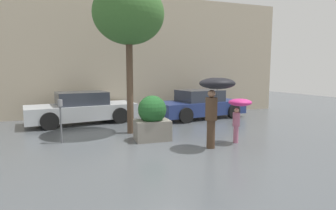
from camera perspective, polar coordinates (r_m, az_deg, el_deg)
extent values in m
plane|color=#51565B|center=(7.34, -3.66, -9.89)|extent=(40.00, 40.00, 0.00)
cube|color=#B7A88E|center=(13.45, -10.77, 10.50)|extent=(18.00, 0.30, 6.00)
cube|color=gray|center=(8.40, -3.43, -5.47)|extent=(1.10, 0.75, 0.64)
sphere|color=#1E5123|center=(8.29, -3.46, -1.01)|extent=(0.90, 0.90, 0.90)
cylinder|color=#473323|center=(7.58, 9.31, -6.26)|extent=(0.24, 0.24, 0.81)
cylinder|color=#473323|center=(7.45, 9.41, -0.84)|extent=(0.34, 0.34, 0.64)
sphere|color=#997056|center=(7.41, 9.48, 2.45)|extent=(0.22, 0.22, 0.22)
cylinder|color=#4C4C51|center=(7.37, 10.60, 1.99)|extent=(0.02, 0.02, 0.69)
ellipsoid|color=black|center=(7.35, 10.66, 4.65)|extent=(0.99, 0.99, 0.32)
cylinder|color=#B76684|center=(8.34, 14.55, -6.20)|extent=(0.15, 0.15, 0.52)
cylinder|color=#B76684|center=(8.25, 14.65, -3.05)|extent=(0.22, 0.22, 0.41)
sphere|color=tan|center=(8.21, 14.70, -1.15)|extent=(0.14, 0.14, 0.14)
cylinder|color=#4C4C51|center=(8.19, 15.37, -1.21)|extent=(0.02, 0.02, 0.51)
ellipsoid|color=#E02D84|center=(8.16, 15.42, 0.55)|extent=(0.69, 0.69, 0.22)
cube|color=#B7BCC1|center=(11.87, -18.16, -1.35)|extent=(4.72, 2.64, 0.62)
cube|color=#2D333D|center=(11.80, -18.26, 1.42)|extent=(2.27, 1.90, 0.54)
cylinder|color=black|center=(10.82, -24.39, -3.22)|extent=(0.70, 0.35, 0.67)
cylinder|color=black|center=(12.60, -25.11, -1.92)|extent=(0.70, 0.35, 0.67)
cylinder|color=black|center=(11.38, -10.39, -2.25)|extent=(0.70, 0.35, 0.67)
cylinder|color=black|center=(13.08, -12.96, -1.14)|extent=(0.70, 0.35, 0.67)
cube|color=navy|center=(12.70, 6.85, -0.54)|extent=(4.57, 2.52, 0.62)
cube|color=#2D333D|center=(12.64, 6.89, 2.05)|extent=(2.18, 1.85, 0.54)
cylinder|color=black|center=(11.24, 3.85, -2.26)|extent=(0.70, 0.33, 0.67)
cylinder|color=black|center=(12.79, -0.41, -1.14)|extent=(0.70, 0.33, 0.67)
cylinder|color=black|center=(12.85, 14.06, -1.31)|extent=(0.70, 0.33, 0.67)
cylinder|color=black|center=(14.22, 9.20, -0.43)|extent=(0.70, 0.33, 0.67)
cylinder|color=brown|center=(9.27, -8.30, 4.41)|extent=(0.23, 0.23, 3.46)
ellipsoid|color=#38662D|center=(9.48, -8.56, 19.03)|extent=(2.43, 2.43, 2.06)
cylinder|color=#595B60|center=(8.59, -22.25, -4.02)|extent=(0.05, 0.05, 1.14)
cylinder|color=gray|center=(8.49, -22.46, 0.41)|extent=(0.14, 0.14, 0.20)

